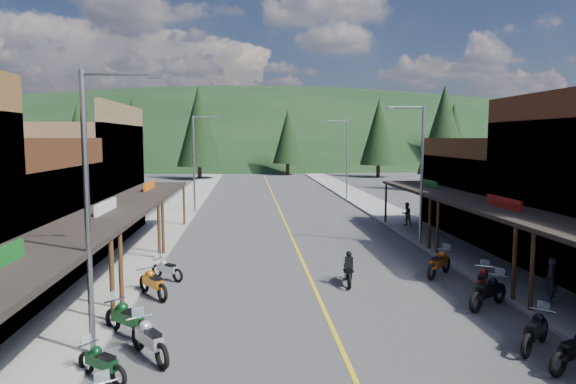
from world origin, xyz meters
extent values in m
plane|color=#38383A|center=(0.00, 0.00, 0.00)|extent=(220.00, 220.00, 0.00)
cube|color=gold|center=(0.00, 20.00, 0.01)|extent=(0.15, 90.00, 0.01)
cube|color=gray|center=(-8.70, 20.00, 0.07)|extent=(3.40, 94.00, 0.15)
cube|color=gray|center=(8.70, 20.00, 0.07)|extent=(3.40, 94.00, 0.15)
cylinder|color=#472D19|center=(-7.20, -3.40, 1.50)|extent=(0.16, 0.16, 3.00)
cube|color=#3F2111|center=(-10.15, 1.70, 3.10)|extent=(0.30, 9.00, 6.20)
cube|color=black|center=(-8.70, 1.70, 3.00)|extent=(3.20, 9.00, 0.18)
cylinder|color=#472D19|center=(-7.20, -2.20, 1.50)|extent=(0.16, 0.16, 3.00)
cylinder|color=#472D19|center=(-7.20, 5.60, 1.50)|extent=(0.16, 0.16, 3.00)
cube|color=silver|center=(-8.70, 1.70, 3.20)|extent=(0.12, 3.00, 0.70)
cube|color=brown|center=(-14.00, 11.30, 3.50)|extent=(8.00, 10.20, 7.00)
cube|color=brown|center=(-10.15, 11.30, 4.10)|extent=(0.30, 10.20, 8.20)
cube|color=black|center=(-8.70, 11.30, 3.00)|extent=(3.20, 10.20, 0.18)
cylinder|color=#472D19|center=(-7.20, 6.80, 1.50)|extent=(0.16, 0.16, 3.00)
cylinder|color=#472D19|center=(-7.20, 15.80, 1.50)|extent=(0.16, 0.16, 3.00)
cube|color=#CC590C|center=(-8.70, 11.30, 3.20)|extent=(0.12, 3.00, 0.70)
cylinder|color=#472D19|center=(7.20, -3.40, 1.50)|extent=(0.16, 0.16, 3.00)
cube|color=#562B19|center=(10.15, 1.70, 4.10)|extent=(0.30, 9.00, 8.20)
cube|color=black|center=(8.70, 1.70, 3.00)|extent=(3.20, 9.00, 0.18)
cylinder|color=#472D19|center=(7.20, -2.20, 1.50)|extent=(0.16, 0.16, 3.00)
cylinder|color=#472D19|center=(7.20, 5.60, 1.50)|extent=(0.16, 0.16, 3.00)
cube|color=#B2140F|center=(8.70, 1.70, 3.20)|extent=(0.12, 3.00, 0.70)
cube|color=#4C2D16|center=(14.00, 11.30, 2.50)|extent=(8.00, 10.20, 5.00)
cube|color=#4C2D16|center=(10.15, 11.30, 3.10)|extent=(0.30, 10.20, 6.20)
cube|color=black|center=(8.70, 11.30, 3.00)|extent=(3.20, 10.20, 0.18)
cylinder|color=#472D19|center=(7.20, 6.80, 1.50)|extent=(0.16, 0.16, 3.00)
cylinder|color=#472D19|center=(7.20, 15.80, 1.50)|extent=(0.16, 0.16, 3.00)
cube|color=#14591E|center=(8.70, 11.30, 3.20)|extent=(0.12, 3.00, 0.70)
cylinder|color=gray|center=(-7.10, -6.00, 4.00)|extent=(0.16, 0.16, 8.00)
cylinder|color=gray|center=(-6.10, -6.00, 7.90)|extent=(2.00, 0.10, 0.10)
cube|color=gray|center=(-5.20, -6.00, 7.85)|extent=(0.35, 0.18, 0.12)
cylinder|color=gray|center=(-7.10, 22.00, 4.00)|extent=(0.16, 0.16, 8.00)
cylinder|color=gray|center=(-6.10, 22.00, 7.90)|extent=(2.00, 0.10, 0.10)
cube|color=gray|center=(-5.20, 22.00, 7.85)|extent=(0.35, 0.18, 0.12)
cylinder|color=gray|center=(7.10, 8.00, 4.00)|extent=(0.16, 0.16, 8.00)
cylinder|color=gray|center=(6.10, 8.00, 7.90)|extent=(2.00, 0.10, 0.10)
cube|color=gray|center=(5.20, 8.00, 7.85)|extent=(0.35, 0.18, 0.12)
cylinder|color=gray|center=(7.10, 30.00, 4.00)|extent=(0.16, 0.16, 8.00)
cylinder|color=gray|center=(6.10, 30.00, 7.90)|extent=(2.00, 0.10, 0.10)
cube|color=gray|center=(5.20, 30.00, 7.85)|extent=(0.35, 0.18, 0.12)
ellipsoid|color=black|center=(0.00, 135.00, 0.00)|extent=(310.00, 140.00, 60.00)
cylinder|color=black|center=(-40.00, 62.00, 1.00)|extent=(0.60, 0.60, 2.00)
cone|color=black|center=(-40.00, 62.00, 6.50)|extent=(5.04, 5.04, 9.00)
cylinder|color=black|center=(-24.00, 70.00, 1.00)|extent=(0.60, 0.60, 2.00)
cone|color=black|center=(-24.00, 70.00, 7.25)|extent=(5.88, 5.88, 10.50)
cylinder|color=black|center=(-10.00, 58.00, 1.00)|extent=(0.60, 0.60, 2.00)
cone|color=black|center=(-10.00, 58.00, 8.00)|extent=(6.72, 6.72, 12.00)
cylinder|color=black|center=(4.00, 66.00, 1.00)|extent=(0.60, 0.60, 2.00)
cone|color=black|center=(4.00, 66.00, 6.50)|extent=(5.04, 5.04, 9.00)
cylinder|color=black|center=(18.00, 60.00, 1.00)|extent=(0.60, 0.60, 2.00)
cone|color=black|center=(18.00, 60.00, 7.25)|extent=(5.88, 5.88, 10.50)
cylinder|color=black|center=(34.00, 72.00, 1.00)|extent=(0.60, 0.60, 2.00)
cone|color=black|center=(34.00, 72.00, 8.00)|extent=(6.72, 6.72, 12.00)
cylinder|color=black|center=(46.00, 64.00, 1.00)|extent=(0.60, 0.60, 2.00)
cone|color=black|center=(46.00, 64.00, 6.50)|extent=(5.04, 5.04, 9.00)
cylinder|color=black|center=(-32.00, 76.00, 1.00)|extent=(0.60, 0.60, 2.00)
cone|color=black|center=(-32.00, 76.00, 7.25)|extent=(5.88, 5.88, 10.50)
cylinder|color=black|center=(-22.00, 40.00, 1.00)|extent=(0.60, 0.60, 2.00)
cone|color=black|center=(-22.00, 40.00, 6.00)|extent=(4.48, 4.48, 8.00)
cylinder|color=black|center=(24.00, 45.00, 1.00)|extent=(0.60, 0.60, 2.00)
cone|color=black|center=(24.00, 45.00, 6.40)|extent=(4.93, 4.93, 8.80)
cylinder|color=black|center=(-18.00, 50.00, 1.00)|extent=(0.60, 0.60, 2.00)
cone|color=black|center=(-18.00, 50.00, 6.80)|extent=(5.38, 5.38, 9.60)
cylinder|color=black|center=(20.00, 38.00, 1.00)|extent=(0.60, 0.60, 2.00)
cone|color=black|center=(20.00, 38.00, 7.20)|extent=(5.82, 5.82, 10.40)
imported|color=#272132|center=(8.27, -2.81, 1.01)|extent=(0.63, 0.74, 1.73)
imported|color=brown|center=(8.29, 14.37, 0.95)|extent=(0.87, 0.65, 1.60)
camera|label=1|loc=(-2.71, -20.25, 6.19)|focal=32.00mm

